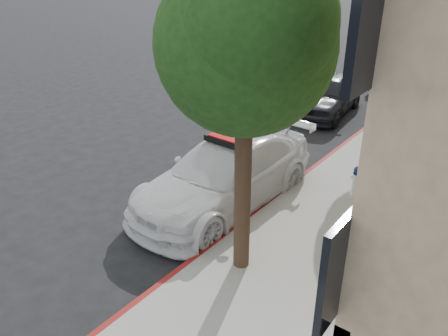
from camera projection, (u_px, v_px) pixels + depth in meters
ground at (194, 187)px, 11.46m from camera, size 120.00×120.00×0.00m
sidewalk at (436, 113)px, 16.65m from camera, size 3.20×50.00×0.15m
curb_strip at (396, 106)px, 17.49m from camera, size 0.12×50.00×0.15m
tree_near at (247, 45)px, 6.56m from camera, size 2.92×2.82×5.62m
tree_mid at (406, 8)px, 12.36m from camera, size 2.77×2.64×5.43m
police_car at (225, 174)px, 10.45m from camera, size 2.39×5.46×1.71m
parked_car_mid at (328, 94)px, 16.62m from camera, size 2.32×4.65×1.52m
parked_car_far at (400, 74)px, 19.86m from camera, size 1.61×4.02×1.30m
fire_hydrant at (357, 182)px, 10.55m from camera, size 0.35×0.31×0.81m
traffic_cone at (371, 201)px, 9.91m from camera, size 0.41×0.41×0.64m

